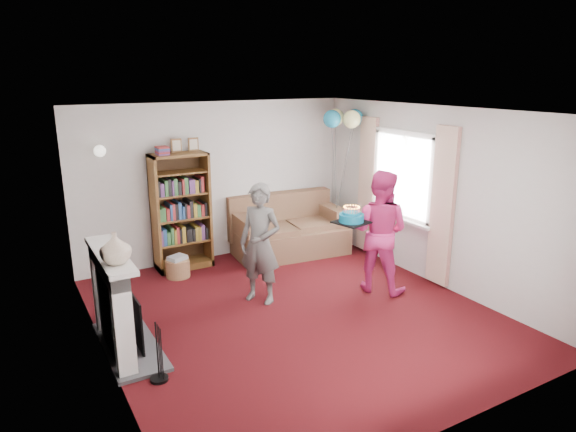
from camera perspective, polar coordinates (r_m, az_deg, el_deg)
ground at (r=6.55m, az=0.84°, el=-10.80°), size 5.00×5.00×0.00m
wall_back at (r=8.30m, az=-8.02°, el=3.86°), size 4.50×0.02×2.50m
wall_left at (r=5.36m, az=-20.40°, el=-3.46°), size 0.02×5.00×2.50m
wall_right at (r=7.48m, az=15.96°, el=2.13°), size 0.02×5.00×2.50m
ceiling at (r=5.89m, az=0.94°, el=11.63°), size 4.50×5.00×0.01m
fireplace at (r=5.83m, az=-18.37°, el=-9.55°), size 0.55×1.80×1.12m
window_bay at (r=7.87m, az=12.55°, el=2.65°), size 0.14×2.02×2.20m
wall_sconce at (r=7.58m, az=-20.20°, el=6.81°), size 0.16×0.23×0.16m
bookcase at (r=7.97m, az=-11.86°, el=0.43°), size 0.84×0.42×1.99m
sofa at (r=8.59m, az=-0.06°, el=-1.73°), size 1.83×0.97×0.97m
wicker_basket at (r=7.79m, az=-12.14°, el=-5.60°), size 0.35×0.35×0.33m
person_striped at (r=6.63m, az=-3.12°, el=-3.10°), size 0.64×0.69×1.58m
person_magenta at (r=7.07m, az=10.09°, el=-1.69°), size 0.98×1.03×1.68m
birthday_cake at (r=6.66m, az=7.05°, el=-0.22°), size 0.39×0.39×0.22m
balloons at (r=8.39m, az=6.17°, el=10.74°), size 0.72×0.72×1.67m
mantel_vase at (r=5.23m, az=-18.64°, el=-3.38°), size 0.35×0.35×0.31m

